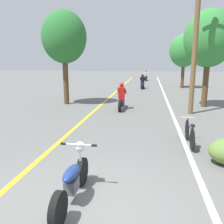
{
  "coord_description": "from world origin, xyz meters",
  "views": [
    {
      "loc": [
        1.2,
        -3.73,
        2.62
      ],
      "look_at": [
        -0.05,
        4.14,
        0.9
      ],
      "focal_mm": 38.0,
      "sensor_mm": 36.0,
      "label": 1
    }
  ],
  "objects_px": {
    "roadside_tree_left": "(64,38)",
    "motorcycle_rider_mid": "(142,83)",
    "utility_pole": "(196,35)",
    "roadside_tree_right_far": "(184,51)",
    "roadside_tree_right_near": "(209,39)",
    "bicycle_parked": "(190,133)",
    "motorcycle_rider_far": "(146,77)",
    "motorcycle_foreground": "(73,180)",
    "motorcycle_rider_lead": "(122,99)"
  },
  "relations": [
    {
      "from": "motorcycle_rider_far",
      "to": "utility_pole",
      "type": "bearing_deg",
      "value": -82.69
    },
    {
      "from": "roadside_tree_right_near",
      "to": "roadside_tree_right_far",
      "type": "relative_size",
      "value": 1.04
    },
    {
      "from": "roadside_tree_left",
      "to": "motorcycle_rider_lead",
      "type": "bearing_deg",
      "value": -16.98
    },
    {
      "from": "motorcycle_rider_mid",
      "to": "utility_pole",
      "type": "bearing_deg",
      "value": -75.74
    },
    {
      "from": "roadside_tree_left",
      "to": "motorcycle_rider_far",
      "type": "height_order",
      "value": "roadside_tree_left"
    },
    {
      "from": "motorcycle_rider_mid",
      "to": "motorcycle_rider_far",
      "type": "bearing_deg",
      "value": 89.11
    },
    {
      "from": "motorcycle_foreground",
      "to": "motorcycle_rider_far",
      "type": "xyz_separation_m",
      "value": [
        0.82,
        28.85,
        0.1
      ]
    },
    {
      "from": "roadside_tree_right_far",
      "to": "motorcycle_foreground",
      "type": "height_order",
      "value": "roadside_tree_right_far"
    },
    {
      "from": "motorcycle_rider_lead",
      "to": "roadside_tree_right_near",
      "type": "bearing_deg",
      "value": 17.39
    },
    {
      "from": "roadside_tree_right_near",
      "to": "roadside_tree_right_far",
      "type": "xyz_separation_m",
      "value": [
        0.0,
        10.01,
        -0.21
      ]
    },
    {
      "from": "bicycle_parked",
      "to": "roadside_tree_right_near",
      "type": "bearing_deg",
      "value": 74.74
    },
    {
      "from": "bicycle_parked",
      "to": "utility_pole",
      "type": "bearing_deg",
      "value": 80.66
    },
    {
      "from": "roadside_tree_right_near",
      "to": "motorcycle_foreground",
      "type": "height_order",
      "value": "roadside_tree_right_near"
    },
    {
      "from": "bicycle_parked",
      "to": "motorcycle_foreground",
      "type": "bearing_deg",
      "value": -126.69
    },
    {
      "from": "roadside_tree_left",
      "to": "bicycle_parked",
      "type": "relative_size",
      "value": 3.22
    },
    {
      "from": "roadside_tree_right_near",
      "to": "motorcycle_rider_far",
      "type": "distance_m",
      "value": 19.13
    },
    {
      "from": "roadside_tree_left",
      "to": "motorcycle_rider_lead",
      "type": "distance_m",
      "value": 5.05
    },
    {
      "from": "motorcycle_foreground",
      "to": "utility_pole",
      "type": "bearing_deg",
      "value": 67.4
    },
    {
      "from": "roadside_tree_left",
      "to": "motorcycle_foreground",
      "type": "distance_m",
      "value": 11.24
    },
    {
      "from": "roadside_tree_right_far",
      "to": "roadside_tree_left",
      "type": "bearing_deg",
      "value": -128.43
    },
    {
      "from": "roadside_tree_right_near",
      "to": "motorcycle_rider_mid",
      "type": "distance_m",
      "value": 10.23
    },
    {
      "from": "utility_pole",
      "to": "roadside_tree_right_near",
      "type": "distance_m",
      "value": 2.34
    },
    {
      "from": "motorcycle_rider_lead",
      "to": "motorcycle_rider_far",
      "type": "relative_size",
      "value": 0.96
    },
    {
      "from": "motorcycle_rider_lead",
      "to": "motorcycle_foreground",
      "type": "bearing_deg",
      "value": -89.11
    },
    {
      "from": "motorcycle_foreground",
      "to": "motorcycle_rider_far",
      "type": "bearing_deg",
      "value": 88.37
    },
    {
      "from": "utility_pole",
      "to": "bicycle_parked",
      "type": "height_order",
      "value": "utility_pole"
    },
    {
      "from": "roadside_tree_left",
      "to": "motorcycle_foreground",
      "type": "bearing_deg",
      "value": -69.69
    },
    {
      "from": "bicycle_parked",
      "to": "roadside_tree_left",
      "type": "bearing_deg",
      "value": 134.9
    },
    {
      "from": "roadside_tree_left",
      "to": "motorcycle_rider_far",
      "type": "xyz_separation_m",
      "value": [
        4.52,
        18.85,
        -3.44
      ]
    },
    {
      "from": "roadside_tree_left",
      "to": "motorcycle_rider_mid",
      "type": "xyz_separation_m",
      "value": [
        4.37,
        9.26,
        -3.44
      ]
    },
    {
      "from": "roadside_tree_left",
      "to": "motorcycle_rider_mid",
      "type": "height_order",
      "value": "roadside_tree_left"
    },
    {
      "from": "motorcycle_rider_far",
      "to": "bicycle_parked",
      "type": "height_order",
      "value": "motorcycle_rider_far"
    },
    {
      "from": "roadside_tree_right_far",
      "to": "motorcycle_rider_far",
      "type": "bearing_deg",
      "value": 113.7
    },
    {
      "from": "roadside_tree_right_far",
      "to": "motorcycle_rider_mid",
      "type": "xyz_separation_m",
      "value": [
        -3.86,
        -1.12,
        -3.07
      ]
    },
    {
      "from": "roadside_tree_right_near",
      "to": "utility_pole",
      "type": "bearing_deg",
      "value": -117.39
    },
    {
      "from": "motorcycle_rider_far",
      "to": "bicycle_parked",
      "type": "relative_size",
      "value": 1.25
    },
    {
      "from": "motorcycle_rider_mid",
      "to": "bicycle_parked",
      "type": "bearing_deg",
      "value": -82.68
    },
    {
      "from": "bicycle_parked",
      "to": "motorcycle_rider_far",
      "type": "bearing_deg",
      "value": 94.22
    },
    {
      "from": "utility_pole",
      "to": "roadside_tree_left",
      "type": "height_order",
      "value": "utility_pole"
    },
    {
      "from": "utility_pole",
      "to": "roadside_tree_right_far",
      "type": "relative_size",
      "value": 1.44
    },
    {
      "from": "roadside_tree_left",
      "to": "bicycle_parked",
      "type": "distance_m",
      "value": 9.74
    },
    {
      "from": "motorcycle_rider_lead",
      "to": "roadside_tree_left",
      "type": "bearing_deg",
      "value": 163.02
    },
    {
      "from": "utility_pole",
      "to": "motorcycle_rider_mid",
      "type": "xyz_separation_m",
      "value": [
        -2.79,
        10.97,
        -3.32
      ]
    },
    {
      "from": "roadside_tree_left",
      "to": "motorcycle_rider_far",
      "type": "relative_size",
      "value": 2.57
    },
    {
      "from": "roadside_tree_right_near",
      "to": "roadside_tree_left",
      "type": "relative_size",
      "value": 0.98
    },
    {
      "from": "motorcycle_rider_mid",
      "to": "bicycle_parked",
      "type": "xyz_separation_m",
      "value": [
        2.01,
        -15.67,
        -0.16
      ]
    },
    {
      "from": "motorcycle_rider_mid",
      "to": "motorcycle_rider_far",
      "type": "relative_size",
      "value": 0.95
    },
    {
      "from": "utility_pole",
      "to": "roadside_tree_right_near",
      "type": "bearing_deg",
      "value": 62.61
    },
    {
      "from": "utility_pole",
      "to": "roadside_tree_left",
      "type": "bearing_deg",
      "value": 166.61
    },
    {
      "from": "utility_pole",
      "to": "bicycle_parked",
      "type": "bearing_deg",
      "value": -99.34
    }
  ]
}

